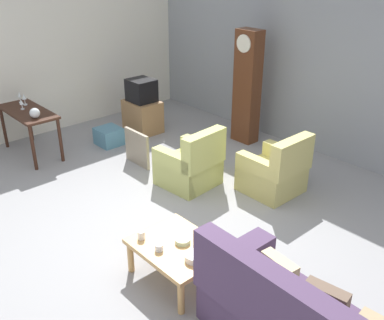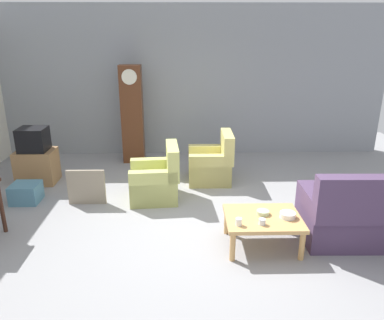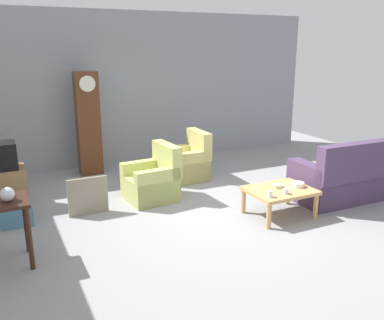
# 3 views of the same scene
# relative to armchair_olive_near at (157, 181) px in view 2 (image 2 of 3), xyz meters

# --- Properties ---
(ground_plane) EXTENTS (10.40, 10.40, 0.00)m
(ground_plane) POSITION_rel_armchair_olive_near_xyz_m (0.68, -1.07, -0.31)
(ground_plane) COLOR gray
(garage_door_wall) EXTENTS (8.40, 0.16, 3.20)m
(garage_door_wall) POSITION_rel_armchair_olive_near_xyz_m (0.68, 2.53, 1.29)
(garage_door_wall) COLOR gray
(garage_door_wall) RESTS_ON ground_plane
(armchair_olive_near) EXTENTS (0.85, 0.82, 0.92)m
(armchair_olive_near) POSITION_rel_armchair_olive_near_xyz_m (0.00, 0.00, 0.00)
(armchair_olive_near) COLOR #B7BC66
(armchair_olive_near) RESTS_ON ground_plane
(armchair_olive_far) EXTENTS (0.80, 0.77, 0.92)m
(armchair_olive_far) POSITION_rel_armchair_olive_near_xyz_m (0.98, 0.76, 0.00)
(armchair_olive_far) COLOR #C7BC69
(armchair_olive_far) RESTS_ON ground_plane
(coffee_table_wood) EXTENTS (0.96, 0.76, 0.42)m
(coffee_table_wood) POSITION_rel_armchair_olive_near_xyz_m (1.46, -1.49, 0.06)
(coffee_table_wood) COLOR tan
(coffee_table_wood) RESTS_ON ground_plane
(grandfather_clock) EXTENTS (0.44, 0.30, 2.02)m
(grandfather_clock) POSITION_rel_armchair_olive_near_xyz_m (-0.60, 1.89, 0.71)
(grandfather_clock) COLOR #562D19
(grandfather_clock) RESTS_ON ground_plane
(tv_stand_cabinet) EXTENTS (0.68, 0.52, 0.61)m
(tv_stand_cabinet) POSITION_rel_armchair_olive_near_xyz_m (-2.24, 0.76, 0.00)
(tv_stand_cabinet) COLOR #997047
(tv_stand_cabinet) RESTS_ON ground_plane
(tv_crt) EXTENTS (0.48, 0.44, 0.42)m
(tv_crt) POSITION_rel_armchair_olive_near_xyz_m (-2.24, 0.76, 0.52)
(tv_crt) COLOR black
(tv_crt) RESTS_ON tv_stand_cabinet
(framed_picture_leaning) EXTENTS (0.60, 0.05, 0.58)m
(framed_picture_leaning) POSITION_rel_armchair_olive_near_xyz_m (-1.11, -0.18, -0.02)
(framed_picture_leaning) COLOR gray
(framed_picture_leaning) RESTS_ON ground_plane
(storage_box_blue) EXTENTS (0.44, 0.41, 0.31)m
(storage_box_blue) POSITION_rel_armchair_olive_near_xyz_m (-2.13, -0.08, -0.15)
(storage_box_blue) COLOR teal
(storage_box_blue) RESTS_ON ground_plane
(cup_white_porcelain) EXTENTS (0.08, 0.08, 0.09)m
(cup_white_porcelain) POSITION_rel_armchair_olive_near_xyz_m (1.11, -1.71, 0.16)
(cup_white_porcelain) COLOR white
(cup_white_porcelain) RESTS_ON coffee_table_wood
(cup_blue_rimmed) EXTENTS (0.08, 0.08, 0.07)m
(cup_blue_rimmed) POSITION_rel_armchair_olive_near_xyz_m (1.40, -1.69, 0.16)
(cup_blue_rimmed) COLOR silver
(cup_blue_rimmed) RESTS_ON coffee_table_wood
(bowl_white_stacked) EXTENTS (0.20, 0.20, 0.07)m
(bowl_white_stacked) POSITION_rel_armchair_olive_near_xyz_m (1.76, -1.53, 0.15)
(bowl_white_stacked) COLOR white
(bowl_white_stacked) RESTS_ON coffee_table_wood
(bowl_shallow_green) EXTENTS (0.16, 0.16, 0.05)m
(bowl_shallow_green) POSITION_rel_armchair_olive_near_xyz_m (1.47, -1.43, 0.14)
(bowl_shallow_green) COLOR #B2C69E
(bowl_shallow_green) RESTS_ON coffee_table_wood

